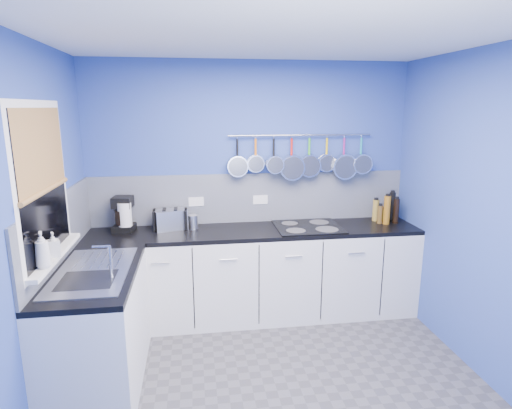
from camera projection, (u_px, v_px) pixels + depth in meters
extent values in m
cube|color=#47474C|center=(277.00, 392.00, 3.16)|extent=(3.20, 3.00, 0.02)
cube|color=white|center=(282.00, 30.00, 2.59)|extent=(3.20, 3.00, 0.02)
cube|color=#30499E|center=(250.00, 188.00, 4.33)|extent=(3.20, 0.02, 2.50)
cube|color=#30499E|center=(367.00, 354.00, 1.42)|extent=(3.20, 0.02, 2.50)
cube|color=#30499E|center=(26.00, 239.00, 2.65)|extent=(0.02, 3.00, 2.50)
cube|color=#30499E|center=(496.00, 220.00, 3.10)|extent=(0.02, 3.00, 2.50)
cube|color=gray|center=(251.00, 198.00, 4.33)|extent=(3.20, 0.02, 0.50)
cube|color=gray|center=(60.00, 228.00, 3.26)|extent=(0.02, 1.80, 0.50)
cube|color=silver|center=(255.00, 275.00, 4.22)|extent=(3.20, 0.60, 0.86)
cube|color=black|center=(254.00, 231.00, 4.12)|extent=(3.20, 0.60, 0.04)
cube|color=silver|center=(99.00, 330.00, 3.17)|extent=(0.60, 1.20, 0.86)
cube|color=black|center=(94.00, 274.00, 3.07)|extent=(0.60, 1.20, 0.04)
cube|color=white|center=(43.00, 183.00, 2.88)|extent=(0.01, 1.00, 1.10)
cube|color=black|center=(44.00, 183.00, 2.88)|extent=(0.01, 0.90, 1.00)
cube|color=#A16437|center=(41.00, 150.00, 2.83)|extent=(0.01, 0.90, 0.55)
cube|color=white|center=(55.00, 255.00, 3.00)|extent=(0.10, 0.98, 0.03)
cube|color=silver|center=(93.00, 271.00, 3.06)|extent=(0.50, 0.95, 0.01)
cube|color=white|center=(196.00, 202.00, 4.25)|extent=(0.15, 0.01, 0.09)
cube|color=white|center=(260.00, 200.00, 4.34)|extent=(0.15, 0.01, 0.09)
cylinder|color=silver|center=(301.00, 135.00, 4.23)|extent=(1.45, 0.02, 0.02)
imported|color=white|center=(42.00, 250.00, 2.70)|extent=(0.11, 0.11, 0.24)
imported|color=white|center=(53.00, 244.00, 2.91)|extent=(0.10, 0.10, 0.17)
cylinder|color=white|center=(125.00, 218.00, 3.98)|extent=(0.13, 0.13, 0.28)
cube|color=silver|center=(170.00, 219.00, 4.10)|extent=(0.34, 0.25, 0.19)
cylinder|color=silver|center=(193.00, 222.00, 4.11)|extent=(0.12, 0.12, 0.14)
cube|color=black|center=(308.00, 227.00, 4.17)|extent=(0.63, 0.56, 0.01)
cylinder|color=black|center=(392.00, 206.00, 4.40)|extent=(0.06, 0.06, 0.30)
cylinder|color=#265919|center=(383.00, 215.00, 4.41)|extent=(0.05, 0.05, 0.12)
cylinder|color=olive|center=(376.00, 210.00, 4.40)|extent=(0.06, 0.06, 0.22)
cylinder|color=black|center=(396.00, 211.00, 4.31)|extent=(0.06, 0.06, 0.25)
cylinder|color=#8C5914|center=(387.00, 210.00, 4.27)|extent=(0.07, 0.07, 0.29)
cylinder|color=brown|center=(380.00, 215.00, 4.30)|extent=(0.05, 0.05, 0.18)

